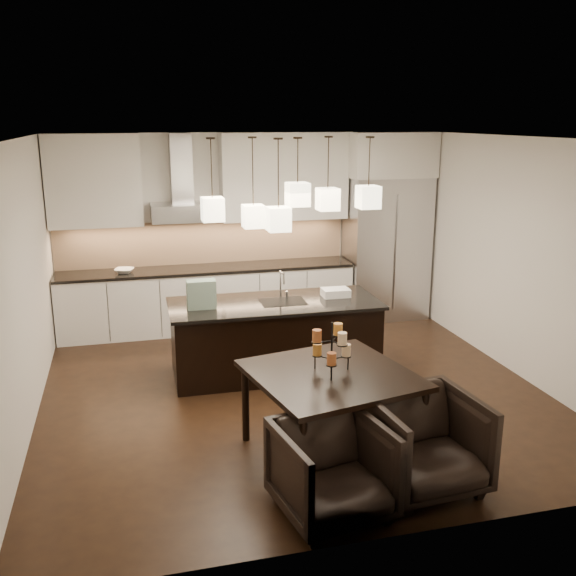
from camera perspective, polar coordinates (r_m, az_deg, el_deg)
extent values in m
cube|color=black|center=(7.41, 0.39, -9.09)|extent=(5.50, 5.50, 0.02)
cube|color=white|center=(6.77, 0.43, 13.27)|extent=(5.50, 5.50, 0.02)
cube|color=silver|center=(9.60, -3.82, 5.28)|extent=(5.50, 0.02, 2.80)
cube|color=silver|center=(4.46, 9.56, -6.43)|extent=(5.50, 0.02, 2.80)
cube|color=silver|center=(6.82, -22.64, 0.12)|extent=(0.02, 5.50, 2.80)
cube|color=silver|center=(8.10, 19.67, 2.61)|extent=(0.02, 5.50, 2.80)
cube|color=#B7B7BA|center=(9.90, 8.68, 3.52)|extent=(1.20, 0.72, 2.15)
cube|color=silver|center=(9.72, 9.01, 11.63)|extent=(1.26, 0.72, 0.65)
cube|color=silver|center=(9.40, -7.09, -1.02)|extent=(4.21, 0.62, 0.88)
cube|color=black|center=(9.28, -7.18, 1.71)|extent=(4.21, 0.66, 0.04)
cube|color=#D5AD89|center=(9.51, -7.48, 4.08)|extent=(4.21, 0.02, 0.63)
cube|color=silver|center=(9.16, -16.88, 9.10)|extent=(1.25, 0.35, 1.25)
cube|color=silver|center=(9.43, -0.33, 9.89)|extent=(1.85, 0.35, 1.25)
cube|color=#B7B7BA|center=(9.15, -9.26, 6.67)|extent=(0.90, 0.52, 0.24)
cube|color=#B7B7BA|center=(9.19, -9.49, 10.46)|extent=(0.30, 0.28, 0.96)
imported|color=silver|center=(9.16, -14.34, 1.50)|extent=(0.32, 0.32, 0.06)
cube|color=black|center=(7.75, -1.20, -4.53)|extent=(2.43, 1.01, 0.85)
cube|color=black|center=(7.61, -1.22, -1.38)|extent=(2.51, 1.09, 0.04)
cube|color=#184A34|center=(7.38, -7.71, -0.55)|extent=(0.33, 0.18, 0.33)
cube|color=silver|center=(7.84, 4.25, -0.41)|extent=(0.33, 0.24, 0.10)
cylinder|color=beige|center=(5.78, 5.20, -5.50)|extent=(0.10, 0.10, 0.11)
cylinder|color=#BE792C|center=(5.78, 2.62, -5.46)|extent=(0.10, 0.10, 0.11)
cylinder|color=#9E5026|center=(5.57, 3.90, -6.29)|extent=(0.10, 0.10, 0.11)
cylinder|color=#BE792C|center=(5.78, 4.47, -3.66)|extent=(0.10, 0.10, 0.11)
cylinder|color=#9E5026|center=(5.60, 2.59, -4.26)|extent=(0.10, 0.10, 0.11)
cylinder|color=beige|center=(5.55, 4.85, -4.50)|extent=(0.10, 0.10, 0.11)
imported|color=black|center=(5.15, 3.95, -15.87)|extent=(0.94, 0.96, 0.75)
imported|color=black|center=(5.58, 12.10, -13.28)|extent=(0.94, 0.96, 0.81)
cube|color=#F4E7BD|center=(7.17, -6.71, 6.96)|extent=(0.24, 0.24, 0.26)
cube|color=#F4E7BD|center=(7.44, -3.10, 6.38)|extent=(0.24, 0.24, 0.26)
cube|color=#F4E7BD|center=(7.23, 0.86, 8.32)|extent=(0.24, 0.24, 0.26)
cube|color=#F4E7BD|center=(7.65, 3.55, 7.88)|extent=(0.24, 0.24, 0.26)
cube|color=#F4E7BD|center=(7.55, 7.14, 8.02)|extent=(0.24, 0.24, 0.26)
cube|color=#F4E7BD|center=(7.01, -0.86, 6.14)|extent=(0.24, 0.24, 0.26)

